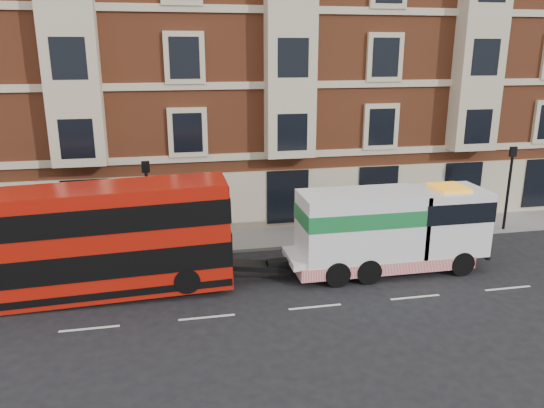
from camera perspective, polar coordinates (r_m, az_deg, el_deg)
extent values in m
plane|color=black|center=(20.05, 4.65, -10.98)|extent=(120.00, 120.00, 0.00)
cube|color=slate|center=(26.71, 0.20, -3.64)|extent=(90.00, 3.00, 0.15)
cube|color=brown|center=(32.58, -1.67, 15.96)|extent=(45.00, 12.00, 18.00)
cylinder|color=black|center=(24.34, -13.12, -0.92)|extent=(0.14, 0.14, 4.00)
cube|color=black|center=(23.82, -13.44, 3.91)|extent=(0.35, 0.15, 0.50)
cylinder|color=black|center=(29.74, 24.04, 1.18)|extent=(0.14, 0.14, 4.00)
cube|color=black|center=(29.32, 24.51, 5.15)|extent=(0.35, 0.15, 0.50)
cube|color=#AE1509|center=(21.16, -19.22, -3.83)|extent=(10.59, 2.36, 4.16)
cube|color=black|center=(21.37, -19.07, -5.38)|extent=(10.63, 2.42, 0.99)
cube|color=black|center=(20.83, -19.50, -1.02)|extent=(10.63, 2.42, 0.95)
cylinder|color=black|center=(20.48, -9.12, -8.13)|extent=(0.98, 0.30, 0.98)
cylinder|color=black|center=(22.45, -9.38, -5.91)|extent=(0.98, 0.30, 0.98)
cube|color=white|center=(23.20, 12.01, -4.98)|extent=(8.51, 2.18, 0.28)
cube|color=white|center=(24.00, 18.21, -1.63)|extent=(3.03, 2.36, 2.74)
cube|color=white|center=(22.36, 9.53, -2.18)|extent=(5.11, 2.36, 2.74)
cube|color=#197335|center=(22.21, 9.58, -1.03)|extent=(5.15, 2.40, 0.66)
cube|color=red|center=(23.25, 11.53, -5.78)|extent=(7.57, 2.42, 0.52)
cylinder|color=black|center=(23.81, 19.72, -6.03)|extent=(1.04, 0.33, 1.04)
cylinder|color=black|center=(25.52, 17.28, -4.31)|extent=(1.04, 0.33, 1.04)
cylinder|color=black|center=(22.01, 10.31, -7.14)|extent=(1.04, 0.38, 1.04)
cylinder|color=black|center=(23.85, 8.43, -5.17)|extent=(1.04, 0.38, 1.04)
cylinder|color=black|center=(21.58, 7.02, -7.48)|extent=(1.04, 0.38, 1.04)
cylinder|color=black|center=(23.45, 5.37, -5.44)|extent=(1.04, 0.38, 1.04)
imported|color=#191D32|center=(26.59, -26.50, -3.25)|extent=(0.78, 0.65, 1.83)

